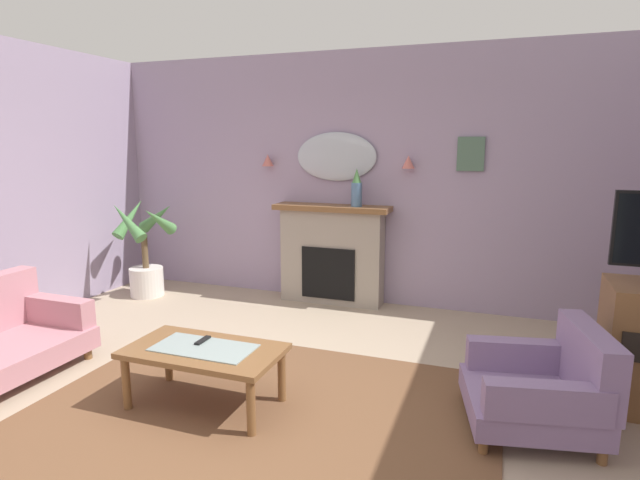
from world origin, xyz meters
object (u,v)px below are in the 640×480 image
Objects in this scene: wall_sconce_right at (408,162)px; armchair_in_corner at (546,386)px; mantel_vase_left at (357,189)px; wall_sconce_left at (268,160)px; framed_picture at (471,154)px; potted_plant_corner_palm at (145,252)px; wall_mirror at (336,157)px; fireplace at (332,255)px; coffee_table at (204,356)px; tv_remote at (203,341)px.

wall_sconce_right reaches higher than armchair_in_corner.
mantel_vase_left is 3.06× the size of wall_sconce_left.
framed_picture is 0.30× the size of potted_plant_corner_palm.
wall_mirror is 6.86× the size of wall_sconce_left.
armchair_in_corner is at bearing -73.22° from framed_picture.
fireplace is 9.71× the size of wall_sconce_left.
coffee_table is (-0.92, -2.73, -1.28)m from wall_sconce_right.
wall_sconce_left is at bearing -176.63° from wall_mirror.
framed_picture is 2.25× the size of tv_remote.
mantel_vase_left is 2.71m from potted_plant_corner_palm.
wall_sconce_right is (0.85, 0.09, 1.09)m from fireplace.
potted_plant_corner_palm is at bearing -156.14° from wall_sconce_left.
coffee_table is (-0.07, -2.64, -0.19)m from fireplace.
fireplace is at bearing 135.58° from armchair_in_corner.
mantel_vase_left is 0.35× the size of potted_plant_corner_palm.
mantel_vase_left is 0.39× the size of coffee_table.
coffee_table is 3.04m from potted_plant_corner_palm.
fireplace is at bearing -174.23° from framed_picture.
wall_mirror is 3.08m from coffee_table.
wall_sconce_left and wall_sconce_right have the same top height.
framed_picture is 3.48m from coffee_table.
armchair_in_corner is (2.26, 0.49, -0.08)m from coffee_table.
framed_picture is at bearing 60.72° from coffee_table.
coffee_table is at bearing -108.53° from wall_sconce_right.
fireplace is 3.08m from armchair_in_corner.
fireplace is 2.30m from potted_plant_corner_palm.
mantel_vase_left is at bearing 82.04° from coffee_table.
mantel_vase_left is 1.20m from wall_sconce_left.
wall_sconce_right is 2.94m from armchair_in_corner.
armchair_in_corner is at bearing -44.42° from fireplace.
tv_remote is at bearing -170.24° from armchair_in_corner.
wall_sconce_left is at bearing 174.04° from mantel_vase_left.
mantel_vase_left is at bearing 80.30° from tv_remote.
fireplace is 1.15m from wall_mirror.
wall_sconce_left is (-1.15, 0.12, 0.30)m from mantel_vase_left.
wall_mirror reaches higher than framed_picture.
potted_plant_corner_palm reaches higher than fireplace.
wall_sconce_left is 0.88× the size of tv_remote.
framed_picture is (1.50, 0.01, 0.04)m from wall_mirror.
wall_sconce_right is at bearing 6.16° from fireplace.
wall_mirror is at bearing -179.62° from framed_picture.
armchair_in_corner is at bearing -36.37° from wall_sconce_left.
potted_plant_corner_palm is at bearing 159.85° from armchair_in_corner.
armchair_in_corner is at bearing -46.25° from wall_mirror.
potted_plant_corner_palm is at bearing -166.85° from fireplace.
mantel_vase_left is at bearing -5.96° from wall_sconce_left.
armchair_in_corner is (1.34, -2.24, -1.35)m from wall_sconce_right.
mantel_vase_left is at bearing -171.47° from framed_picture.
tv_remote is at bearing 126.27° from coffee_table.
framed_picture is 0.37× the size of armchair_in_corner.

